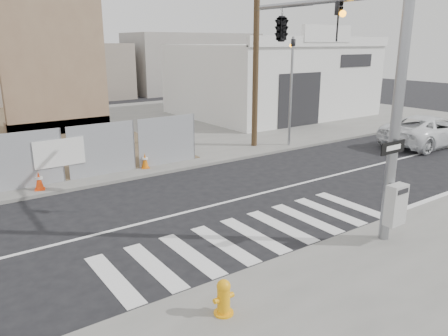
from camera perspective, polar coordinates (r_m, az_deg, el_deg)
ground at (r=13.92m, az=-2.63°, el=-5.21°), size 100.00×100.00×0.00m
sidewalk_far at (r=26.37m, az=-19.35°, el=4.25°), size 50.00×20.00×0.12m
signal_pole at (r=12.99m, az=11.86°, el=14.57°), size 0.96×5.87×7.00m
far_signal_pole at (r=21.63m, az=8.81°, el=11.72°), size 0.16×0.20×5.60m
concrete_wall_right at (r=25.90m, az=-21.16°, el=11.31°), size 5.50×1.30×8.00m
auto_shop at (r=31.89m, az=6.09°, el=11.45°), size 12.00×10.20×5.95m
utility_pole_right at (r=21.25m, az=4.22°, el=16.44°), size 1.60×0.28×10.00m
fire_hydrant at (r=8.49m, az=-0.05°, el=-16.52°), size 0.43×0.39×0.71m
suv at (r=24.51m, az=25.16°, el=4.47°), size 5.57×2.66×1.53m
traffic_cone_c at (r=16.41m, az=-23.01°, el=-1.55°), size 0.41×0.41×0.66m
traffic_cone_d at (r=18.03m, az=-10.28°, el=0.93°), size 0.40×0.40×0.62m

